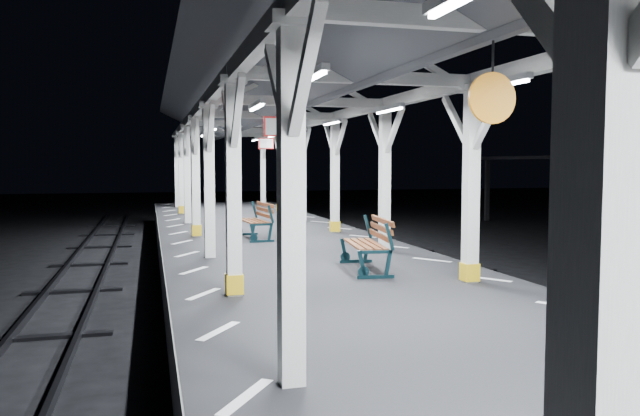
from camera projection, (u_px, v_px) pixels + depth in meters
name	position (u px, v px, depth m)	size (l,w,h in m)	color
ground	(406.00, 392.00, 8.22)	(120.00, 120.00, 0.00)	black
platform	(407.00, 355.00, 8.19)	(6.00, 50.00, 1.00)	black
hazard_stripes_left	(219.00, 331.00, 7.51)	(1.00, 48.00, 0.01)	silver
hazard_stripes_right	(568.00, 306.00, 8.79)	(1.00, 48.00, 0.01)	silver
canopy	(411.00, 42.00, 7.88)	(5.40, 49.00, 4.65)	silver
bench_mid	(371.00, 242.00, 11.77)	(0.91, 1.90, 0.99)	black
bench_far	(257.00, 220.00, 16.74)	(0.81, 1.83, 0.96)	black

